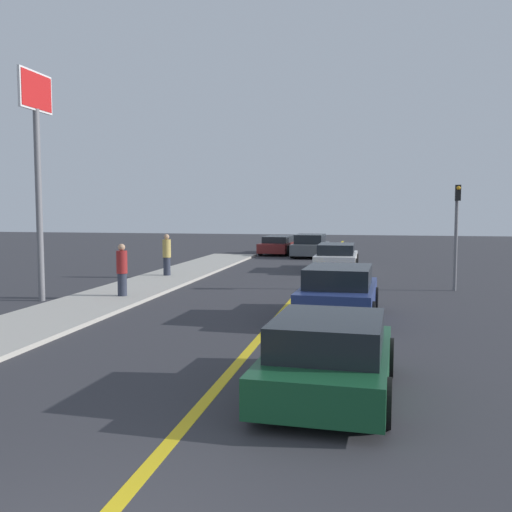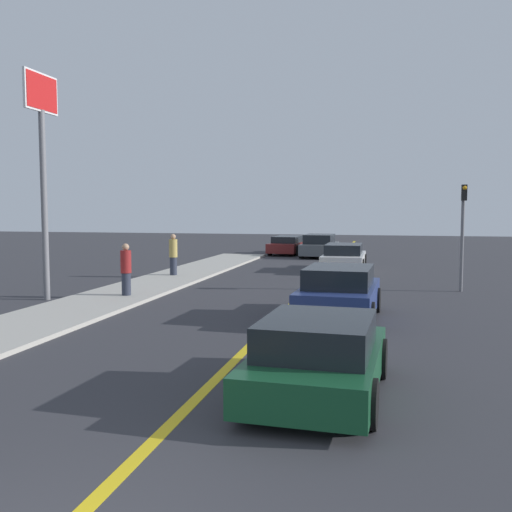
{
  "view_description": "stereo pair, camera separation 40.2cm",
  "coord_description": "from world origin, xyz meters",
  "px_view_note": "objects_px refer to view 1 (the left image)",
  "views": [
    {
      "loc": [
        2.42,
        -3.7,
        2.92
      ],
      "look_at": [
        -0.46,
        10.56,
        1.7
      ],
      "focal_mm": 40.0,
      "sensor_mm": 36.0,
      "label": 1
    },
    {
      "loc": [
        2.81,
        -3.61,
        2.92
      ],
      "look_at": [
        -0.46,
        10.56,
        1.7
      ],
      "focal_mm": 40.0,
      "sensor_mm": 36.0,
      "label": 2
    }
  ],
  "objects_px": {
    "pedestrian_near_curb": "(122,270)",
    "pedestrian_mid_group": "(167,255)",
    "car_ahead_center": "(339,293)",
    "car_oncoming_far": "(279,245)",
    "car_near_right_lane": "(329,357)",
    "car_far_distant": "(337,257)",
    "car_parked_left_lot": "(310,246)",
    "roadside_sign": "(37,136)",
    "traffic_light": "(456,226)"
  },
  "relations": [
    {
      "from": "pedestrian_mid_group",
      "to": "roadside_sign",
      "type": "bearing_deg",
      "value": -105.5
    },
    {
      "from": "car_ahead_center",
      "to": "traffic_light",
      "type": "relative_size",
      "value": 1.09
    },
    {
      "from": "car_near_right_lane",
      "to": "car_far_distant",
      "type": "height_order",
      "value": "car_far_distant"
    },
    {
      "from": "car_far_distant",
      "to": "car_parked_left_lot",
      "type": "bearing_deg",
      "value": 105.05
    },
    {
      "from": "car_oncoming_far",
      "to": "pedestrian_near_curb",
      "type": "xyz_separation_m",
      "value": [
        -2.05,
        -19.02,
        0.37
      ]
    },
    {
      "from": "car_parked_left_lot",
      "to": "pedestrian_mid_group",
      "type": "distance_m",
      "value": 12.73
    },
    {
      "from": "car_parked_left_lot",
      "to": "roadside_sign",
      "type": "relative_size",
      "value": 0.63
    },
    {
      "from": "car_far_distant",
      "to": "traffic_light",
      "type": "relative_size",
      "value": 1.18
    },
    {
      "from": "car_far_distant",
      "to": "pedestrian_mid_group",
      "type": "relative_size",
      "value": 2.54
    },
    {
      "from": "car_far_distant",
      "to": "pedestrian_near_curb",
      "type": "distance_m",
      "value": 11.73
    },
    {
      "from": "car_oncoming_far",
      "to": "traffic_light",
      "type": "bearing_deg",
      "value": -56.4
    },
    {
      "from": "car_ahead_center",
      "to": "roadside_sign",
      "type": "xyz_separation_m",
      "value": [
        -9.39,
        1.13,
        4.47
      ]
    },
    {
      "from": "car_ahead_center",
      "to": "traffic_light",
      "type": "distance_m",
      "value": 7.26
    },
    {
      "from": "car_far_distant",
      "to": "car_ahead_center",
      "type": "bearing_deg",
      "value": -86.31
    },
    {
      "from": "car_parked_left_lot",
      "to": "car_ahead_center",
      "type": "bearing_deg",
      "value": -80.16
    },
    {
      "from": "car_parked_left_lot",
      "to": "pedestrian_near_curb",
      "type": "distance_m",
      "value": 17.95
    },
    {
      "from": "car_parked_left_lot",
      "to": "traffic_light",
      "type": "relative_size",
      "value": 1.19
    },
    {
      "from": "car_near_right_lane",
      "to": "car_ahead_center",
      "type": "xyz_separation_m",
      "value": [
        -0.19,
        6.32,
        0.07
      ]
    },
    {
      "from": "car_ahead_center",
      "to": "car_near_right_lane",
      "type": "bearing_deg",
      "value": -85.84
    },
    {
      "from": "traffic_light",
      "to": "roadside_sign",
      "type": "height_order",
      "value": "roadside_sign"
    },
    {
      "from": "roadside_sign",
      "to": "car_near_right_lane",
      "type": "bearing_deg",
      "value": -37.86
    },
    {
      "from": "car_parked_left_lot",
      "to": "roadside_sign",
      "type": "xyz_separation_m",
      "value": [
        -6.62,
        -18.25,
        4.49
      ]
    },
    {
      "from": "traffic_light",
      "to": "car_oncoming_far",
      "type": "bearing_deg",
      "value": 120.27
    },
    {
      "from": "car_parked_left_lot",
      "to": "traffic_light",
      "type": "xyz_separation_m",
      "value": [
        6.53,
        -13.39,
        1.66
      ]
    },
    {
      "from": "car_near_right_lane",
      "to": "pedestrian_mid_group",
      "type": "height_order",
      "value": "pedestrian_mid_group"
    },
    {
      "from": "car_far_distant",
      "to": "roadside_sign",
      "type": "relative_size",
      "value": 0.62
    },
    {
      "from": "car_parked_left_lot",
      "to": "traffic_light",
      "type": "height_order",
      "value": "traffic_light"
    },
    {
      "from": "car_oncoming_far",
      "to": "pedestrian_near_curb",
      "type": "distance_m",
      "value": 19.14
    },
    {
      "from": "roadside_sign",
      "to": "car_parked_left_lot",
      "type": "bearing_deg",
      "value": 70.04
    },
    {
      "from": "traffic_light",
      "to": "roadside_sign",
      "type": "relative_size",
      "value": 0.53
    },
    {
      "from": "car_near_right_lane",
      "to": "car_far_distant",
      "type": "bearing_deg",
      "value": 95.72
    },
    {
      "from": "car_near_right_lane",
      "to": "car_parked_left_lot",
      "type": "bearing_deg",
      "value": 99.32
    },
    {
      "from": "pedestrian_mid_group",
      "to": "roadside_sign",
      "type": "distance_m",
      "value": 7.91
    },
    {
      "from": "car_ahead_center",
      "to": "car_parked_left_lot",
      "type": "bearing_deg",
      "value": 100.53
    },
    {
      "from": "car_far_distant",
      "to": "pedestrian_near_curb",
      "type": "relative_size",
      "value": 2.62
    },
    {
      "from": "pedestrian_near_curb",
      "to": "pedestrian_mid_group",
      "type": "bearing_deg",
      "value": 95.79
    },
    {
      "from": "car_ahead_center",
      "to": "car_oncoming_far",
      "type": "bearing_deg",
      "value": 105.75
    },
    {
      "from": "car_near_right_lane",
      "to": "car_oncoming_far",
      "type": "height_order",
      "value": "car_near_right_lane"
    },
    {
      "from": "traffic_light",
      "to": "pedestrian_mid_group",
      "type": "bearing_deg",
      "value": 171.89
    },
    {
      "from": "car_parked_left_lot",
      "to": "roadside_sign",
      "type": "bearing_deg",
      "value": -108.24
    },
    {
      "from": "car_ahead_center",
      "to": "car_oncoming_far",
      "type": "distance_m",
      "value": 21.54
    },
    {
      "from": "pedestrian_mid_group",
      "to": "roadside_sign",
      "type": "xyz_separation_m",
      "value": [
        -1.8,
        -6.48,
        4.17
      ]
    },
    {
      "from": "roadside_sign",
      "to": "pedestrian_mid_group",
      "type": "bearing_deg",
      "value": 74.5
    },
    {
      "from": "car_parked_left_lot",
      "to": "car_near_right_lane",
      "type": "bearing_deg",
      "value": -81.71
    },
    {
      "from": "car_ahead_center",
      "to": "car_parked_left_lot",
      "type": "xyz_separation_m",
      "value": [
        -2.77,
        19.38,
        -0.02
      ]
    },
    {
      "from": "pedestrian_near_curb",
      "to": "pedestrian_mid_group",
      "type": "relative_size",
      "value": 0.97
    },
    {
      "from": "roadside_sign",
      "to": "car_ahead_center",
      "type": "bearing_deg",
      "value": -6.87
    },
    {
      "from": "car_parked_left_lot",
      "to": "pedestrian_mid_group",
      "type": "xyz_separation_m",
      "value": [
        -4.83,
        -11.77,
        0.32
      ]
    },
    {
      "from": "pedestrian_mid_group",
      "to": "traffic_light",
      "type": "height_order",
      "value": "traffic_light"
    },
    {
      "from": "car_ahead_center",
      "to": "car_oncoming_far",
      "type": "relative_size",
      "value": 0.87
    }
  ]
}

